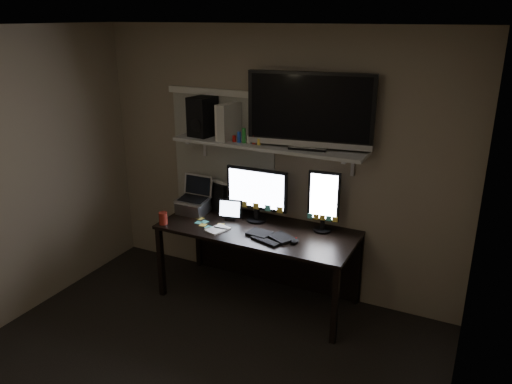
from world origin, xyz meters
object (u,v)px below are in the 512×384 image
Objects in this scene: tablet at (231,210)px; game_console at (228,121)px; keyboard at (270,236)px; mouse at (295,241)px; monitor_portrait at (324,202)px; tv at (310,111)px; laptop at (193,196)px; speaker at (203,116)px; cup at (163,218)px; monitor_landscape at (257,194)px; desk at (263,241)px.

game_console is (-0.08, 0.12, 0.81)m from tablet.
mouse is (0.24, -0.01, 0.00)m from keyboard.
tv is (-0.16, 0.00, 0.79)m from monitor_portrait.
tablet is 0.70× the size of game_console.
laptop is 0.77m from speaker.
game_console is at bearing 154.78° from mouse.
cup is at bearing -165.78° from tv.
mouse is at bearing 13.98° from keyboard.
monitor_landscape is at bearing 2.77° from speaker.
keyboard is 0.39× the size of tv.
speaker is (-0.59, 0.05, 0.67)m from monitor_landscape.
monitor_landscape is at bearing 153.89° from desk.
cup is at bearing -120.35° from game_console.
mouse is (-0.13, -0.34, -0.27)m from monitor_portrait.
tablet is (-0.23, -0.09, -0.16)m from monitor_landscape.
tv is (0.48, 0.04, 0.81)m from monitor_landscape.
tv is at bearing 7.42° from speaker.
cup is (-1.38, -0.50, -0.23)m from monitor_portrait.
desk is 15.55× the size of cup.
keyboard is 0.55m from tablet.
tablet is at bearing 175.74° from keyboard.
laptop is (-0.64, -0.11, -0.09)m from monitor_landscape.
monitor_portrait is at bearing -3.85° from tablet.
speaker is at bearing 172.00° from desk.
mouse is at bearing -116.05° from monitor_portrait.
tablet is 2.00× the size of cup.
keyboard is 1.28× the size of game_console.
monitor_portrait is 0.90m from tablet.
laptop is (-0.91, 0.18, 0.16)m from keyboard.
keyboard is 1.03m from cup.
tv reaches higher than keyboard.
mouse reaches higher than keyboard.
game_console is at bearing 168.25° from keyboard.
monitor_portrait reaches higher than cup.
laptop is at bearing -178.99° from monitor_portrait.
monitor_landscape is 0.90m from cup.
tv is at bearing 11.92° from game_console.
monitor_portrait reaches higher than monitor_landscape.
monitor_portrait is (0.55, 0.09, 0.46)m from desk.
mouse is at bearing -31.18° from desk.
keyboard is 0.24m from mouse.
speaker is at bearing 175.93° from keyboard.
speaker is (-0.68, 0.10, 1.11)m from desk.
cup is 1.02m from speaker.
monitor_portrait reaches higher than tablet.
speaker is at bearing 73.20° from cup.
mouse is 1.26m from game_console.
tablet is at bearing -172.41° from desk.
cup is at bearing -153.78° from desk.
keyboard is at bearing -11.08° from laptop.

